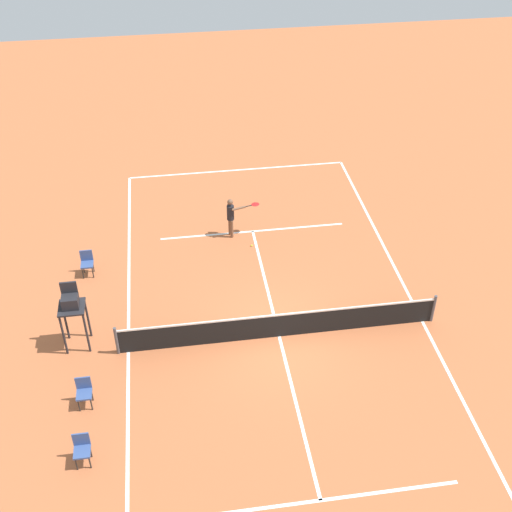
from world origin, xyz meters
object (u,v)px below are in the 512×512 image
at_px(player_serving, 232,214).
at_px(tennis_ball, 252,246).
at_px(umpire_chair, 71,306).
at_px(courtside_chair_far, 82,448).
at_px(courtside_chair_near, 84,391).
at_px(courtside_chair_mid, 87,262).

xyz_separation_m(player_serving, tennis_ball, (-0.65, 0.82, -0.96)).
height_order(tennis_ball, umpire_chair, umpire_chair).
xyz_separation_m(tennis_ball, courtside_chair_far, (5.78, 8.94, 0.50)).
relative_size(tennis_ball, courtside_chair_near, 0.07).
relative_size(courtside_chair_near, courtside_chair_far, 1.00).
bearing_deg(player_serving, courtside_chair_near, -48.98).
bearing_deg(tennis_ball, courtside_chair_far, 57.10).
xyz_separation_m(courtside_chair_mid, courtside_chair_far, (-0.30, 8.14, 0.00)).
relative_size(player_serving, umpire_chair, 0.69).
bearing_deg(courtside_chair_far, tennis_ball, -122.90).
distance_m(player_serving, courtside_chair_mid, 5.70).
distance_m(courtside_chair_near, courtside_chair_far, 1.99).
distance_m(player_serving, courtside_chair_near, 9.37).
height_order(player_serving, umpire_chair, umpire_chair).
height_order(player_serving, courtside_chair_mid, player_serving).
relative_size(player_serving, courtside_chair_near, 1.76).
bearing_deg(courtside_chair_mid, player_serving, -163.38).
relative_size(umpire_chair, courtside_chair_near, 2.54).
height_order(player_serving, courtside_chair_far, player_serving).
distance_m(courtside_chair_mid, courtside_chair_far, 8.15).
height_order(umpire_chair, courtside_chair_near, umpire_chair).
xyz_separation_m(player_serving, umpire_chair, (5.55, 5.26, 0.62)).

